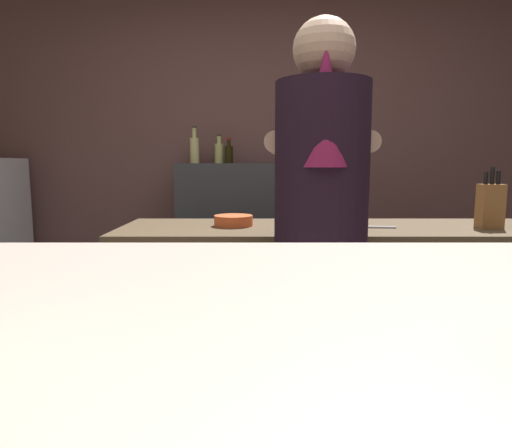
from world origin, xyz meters
The scene contains 10 objects.
wall_back centered at (0.00, 2.20, 1.35)m, with size 5.20×0.10×2.70m, color brown.
prep_counter centered at (0.35, 0.73, 0.45)m, with size 2.10×0.60×0.89m, color #4E3D29.
back_shelf centered at (-0.24, 1.92, 0.59)m, with size 0.79×0.36×1.19m, color #383A40.
bartender centered at (0.17, 0.28, 0.98)m, with size 0.44×0.52×1.69m.
knife_block centered at (0.99, 0.67, 1.00)m, with size 0.10×0.08×0.28m.
mixing_bowl centered at (-0.17, 0.74, 0.92)m, with size 0.18×0.18×0.05m, color #D1562B.
chefs_knife centered at (0.45, 0.68, 0.90)m, with size 0.24×0.03×0.01m, color silver.
bottle_soy centered at (-0.52, 1.95, 1.29)m, with size 0.07×0.07×0.27m.
bottle_hot_sauce centered at (-0.27, 1.95, 1.26)m, with size 0.06×0.06×0.18m.
bottle_olive_oil centered at (-0.34, 2.01, 1.27)m, with size 0.07×0.07×0.21m.
Camera 1 is at (-0.07, -1.34, 1.18)m, focal length 31.30 mm.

